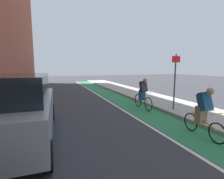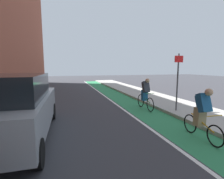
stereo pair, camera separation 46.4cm
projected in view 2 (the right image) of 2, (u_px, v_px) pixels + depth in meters
The scene contains 8 objects.
ground_plane at pixel (90, 115), 7.66m from camera, with size 71.89×71.89×0.00m, color #38383D.
bike_lane_paint at pixel (129, 103), 10.30m from camera, with size 1.60×32.68×0.00m, color #2D8451.
lane_divider_stripe at pixel (115, 104), 10.06m from camera, with size 0.12×32.68×0.00m, color white.
sidewalk_right at pixel (160, 100), 10.87m from camera, with size 2.69×32.68×0.14m, color #A8A59E.
parked_suv_silver at pixel (17, 107), 4.98m from camera, with size 1.94×4.76×1.98m.
cyclist_mid at pixel (202, 112), 5.05m from camera, with size 0.48×1.67×1.59m.
cyclist_trailing at pixel (145, 93), 8.71m from camera, with size 0.48×1.75×1.63m.
street_sign_post at pixel (178, 77), 7.79m from camera, with size 0.44×0.07×2.67m.
Camera 2 is at (-1.06, 4.91, 2.19)m, focal length 26.82 mm.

